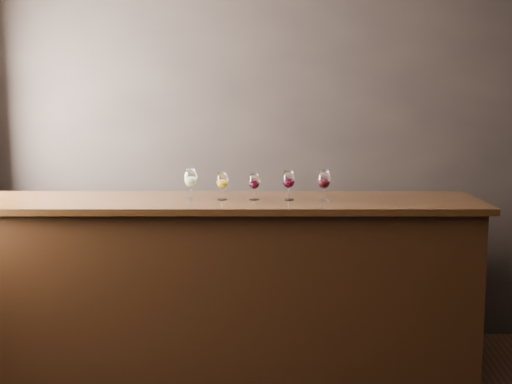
# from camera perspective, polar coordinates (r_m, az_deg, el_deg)

# --- Properties ---
(room_shell) EXTENTS (5.02, 4.52, 2.81)m
(room_shell) POSITION_cam_1_polar(r_m,az_deg,el_deg) (3.21, 1.18, 7.52)
(room_shell) COLOR black
(room_shell) RESTS_ON ground
(bar_counter) EXTENTS (3.21, 0.89, 1.11)m
(bar_counter) POSITION_cam_1_polar(r_m,az_deg,el_deg) (4.69, -2.47, -7.82)
(bar_counter) COLOR black
(bar_counter) RESTS_ON ground
(bar_top) EXTENTS (3.32, 0.97, 0.04)m
(bar_top) POSITION_cam_1_polar(r_m,az_deg,el_deg) (4.57, -2.51, -0.86)
(bar_top) COLOR black
(bar_top) RESTS_ON bar_counter
(back_bar_shelf) EXTENTS (2.38, 0.40, 0.86)m
(back_bar_shelf) POSITION_cam_1_polar(r_m,az_deg,el_deg) (5.33, -1.55, -7.26)
(back_bar_shelf) COLOR black
(back_bar_shelf) RESTS_ON ground
(glass_white) EXTENTS (0.08, 0.08, 0.20)m
(glass_white) POSITION_cam_1_polar(r_m,az_deg,el_deg) (4.57, -5.26, 1.09)
(glass_white) COLOR white
(glass_white) RESTS_ON bar_top
(glass_amber) EXTENTS (0.07, 0.07, 0.18)m
(glass_amber) POSITION_cam_1_polar(r_m,az_deg,el_deg) (4.54, -2.73, 0.87)
(glass_amber) COLOR white
(glass_amber) RESTS_ON bar_top
(glass_red_a) EXTENTS (0.07, 0.07, 0.17)m
(glass_red_a) POSITION_cam_1_polar(r_m,az_deg,el_deg) (4.54, -0.14, 0.82)
(glass_red_a) COLOR white
(glass_red_a) RESTS_ON bar_top
(glass_red_b) EXTENTS (0.08, 0.08, 0.19)m
(glass_red_b) POSITION_cam_1_polar(r_m,az_deg,el_deg) (4.53, 2.63, 0.97)
(glass_red_b) COLOR white
(glass_red_b) RESTS_ON bar_top
(glass_red_c) EXTENTS (0.08, 0.08, 0.20)m
(glass_red_c) POSITION_cam_1_polar(r_m,az_deg,el_deg) (4.50, 5.45, 0.96)
(glass_red_c) COLOR white
(glass_red_c) RESTS_ON bar_top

